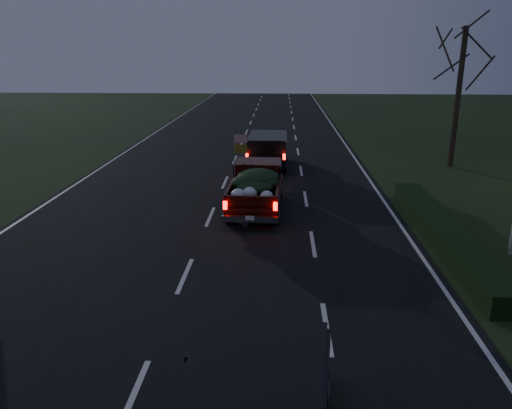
# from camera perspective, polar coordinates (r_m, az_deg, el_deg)

# --- Properties ---
(ground) EXTENTS (120.00, 120.00, 0.00)m
(ground) POSITION_cam_1_polar(r_m,az_deg,el_deg) (13.76, -8.12, -8.10)
(ground) COLOR black
(ground) RESTS_ON ground
(road_asphalt) EXTENTS (14.00, 120.00, 0.02)m
(road_asphalt) POSITION_cam_1_polar(r_m,az_deg,el_deg) (13.76, -8.12, -8.06)
(road_asphalt) COLOR black
(road_asphalt) RESTS_ON ground
(hedge_row) EXTENTS (1.00, 10.00, 0.60)m
(hedge_row) POSITION_cam_1_polar(r_m,az_deg,el_deg) (17.02, 20.72, -2.96)
(hedge_row) COLOR black
(hedge_row) RESTS_ON ground
(bare_tree_far) EXTENTS (3.60, 3.60, 7.00)m
(bare_tree_far) POSITION_cam_1_polar(r_m,az_deg,el_deg) (27.71, 22.48, 14.68)
(bare_tree_far) COLOR black
(bare_tree_far) RESTS_ON ground
(pickup_truck) EXTENTS (2.03, 4.92, 2.55)m
(pickup_truck) POSITION_cam_1_polar(r_m,az_deg,el_deg) (19.02, 0.04, 2.31)
(pickup_truck) COLOR #3A0D08
(pickup_truck) RESTS_ON ground
(lead_suv) EXTENTS (2.06, 4.78, 1.37)m
(lead_suv) POSITION_cam_1_polar(r_m,az_deg,el_deg) (26.12, 1.33, 6.58)
(lead_suv) COLOR black
(lead_suv) RESTS_ON ground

